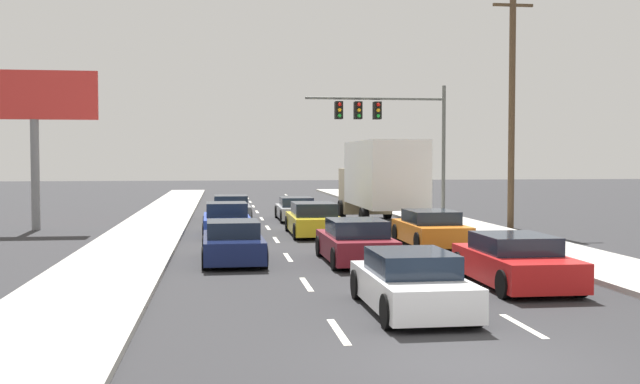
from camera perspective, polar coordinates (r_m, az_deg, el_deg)
ground_plane at (r=35.89m, az=-1.56°, el=-2.32°), size 140.00×140.00×0.00m
sidewalk_right at (r=32.45m, az=11.36°, el=-2.76°), size 3.02×80.00×0.14m
sidewalk_left at (r=30.86m, az=-13.18°, el=-3.05°), size 3.02×80.00×0.14m
lane_markings at (r=33.21m, az=-1.08°, el=-2.70°), size 3.54×62.00×0.01m
car_gray at (r=37.26m, az=-6.83°, el=-1.29°), size 1.98×4.50×1.23m
car_blue at (r=30.02m, az=-7.14°, el=-2.18°), size 1.98×4.65×1.30m
car_navy at (r=22.17m, az=-6.67°, el=-3.90°), size 1.88×4.13×1.23m
car_silver at (r=36.98m, az=-1.84°, el=-1.35°), size 1.85×4.41×1.15m
car_yellow at (r=29.76m, az=-0.50°, el=-2.16°), size 1.95×4.61×1.31m
car_maroon at (r=21.92m, az=2.74°, el=-3.88°), size 1.91×4.14×1.28m
car_white at (r=15.06m, az=6.97°, el=-6.95°), size 1.84×4.04×1.21m
box_truck at (r=34.18m, az=4.62°, el=1.10°), size 2.68×8.86×3.83m
car_orange at (r=26.37m, az=8.45°, el=-2.83°), size 1.92×4.18×1.25m
car_red at (r=18.52m, az=14.66°, el=-5.19°), size 1.96×4.24×1.23m
traffic_signal_mast at (r=40.94m, az=4.74°, el=5.60°), size 7.80×0.69×7.07m
utility_pole_mid at (r=33.85m, az=14.44°, el=6.30°), size 1.80×0.28×10.32m
roadside_billboard at (r=34.05m, az=-20.99°, el=5.70°), size 5.27×0.36×6.80m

